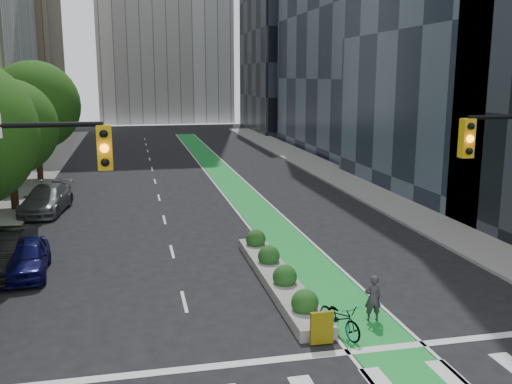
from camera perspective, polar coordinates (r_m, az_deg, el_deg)
name	(u,v)px	position (r m, az deg, el deg)	size (l,w,h in m)	color
ground	(300,380)	(15.89, 4.42, -18.26)	(160.00, 160.00, 0.00)	black
sidewalk_left	(11,200)	(39.73, -23.27, -0.72)	(3.60, 90.00, 0.15)	gray
sidewalk_right	(357,185)	(42.08, 10.08, 0.69)	(3.60, 90.00, 0.15)	gray
bike_lane_paint	(226,179)	(44.46, -2.97, 1.35)	(2.20, 70.00, 0.01)	green
building_dark_end	(299,32)	(84.89, 4.35, 15.68)	(14.00, 18.00, 28.00)	black
tree_midfar	(8,128)	(35.97, -23.51, 5.93)	(5.60, 5.60, 7.76)	black
tree_far	(35,106)	(45.76, -21.23, 8.05)	(6.60, 6.60, 9.00)	black
median_planter	(278,274)	(22.20, 2.18, -8.24)	(1.20, 10.26, 1.10)	gray
bicycle	(340,318)	(18.28, 8.38, -12.34)	(0.69, 1.99, 1.05)	gray
cyclist	(373,298)	(19.26, 11.61, -10.35)	(0.57, 0.37, 1.57)	#37313B
parked_car_left_near	(26,257)	(24.85, -22.04, -6.07)	(1.71, 4.25, 1.45)	#0C0C49
parked_car_left_mid	(0,252)	(25.47, -24.21, -5.52)	(1.81, 5.19, 1.71)	black
parked_car_left_far	(46,199)	(35.52, -20.23, -0.69)	(2.20, 5.41, 1.57)	slate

